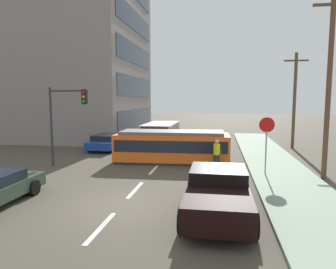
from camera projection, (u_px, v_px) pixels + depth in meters
ground_plane at (166, 156)px, 21.29m from camera, size 120.00×120.00×0.00m
sidewalk_curb_right at (281, 173)px, 16.27m from camera, size 3.20×36.00×0.14m
lane_stripe_0 at (101, 228)px, 9.53m from camera, size 0.16×2.40×0.01m
lane_stripe_1 at (135, 190)px, 13.45m from camera, size 0.16×2.40×0.01m
lane_stripe_2 at (154, 169)px, 17.37m from camera, size 0.16×2.40×0.01m
lane_stripe_3 at (175, 147)px, 25.38m from camera, size 0.16×2.40×0.01m
lane_stripe_4 at (183, 138)px, 31.26m from camera, size 0.16×2.40×0.01m
corner_building at (53, 59)px, 32.38m from camera, size 17.91×14.05×16.00m
streetcar_tram at (172, 146)px, 19.27m from camera, size 7.06×2.79×1.95m
city_bus at (161, 132)px, 27.18m from camera, size 2.57×5.77×1.79m
pedestrian_crossing at (217, 153)px, 17.20m from camera, size 0.47×0.36×1.67m
pickup_truck_parked at (218, 193)px, 10.38m from camera, size 2.29×5.00×1.55m
parked_sedan_mid at (108, 141)px, 24.10m from camera, size 2.19×4.59×1.19m
stop_sign at (267, 134)px, 15.56m from camera, size 0.76×0.07×2.88m
traffic_light_mast at (66, 111)px, 17.87m from camera, size 2.32×0.33×4.59m
utility_pole_near at (329, 84)px, 14.64m from camera, size 1.80×0.24×8.85m
utility_pole_mid at (294, 99)px, 24.22m from camera, size 1.80×0.24×7.45m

